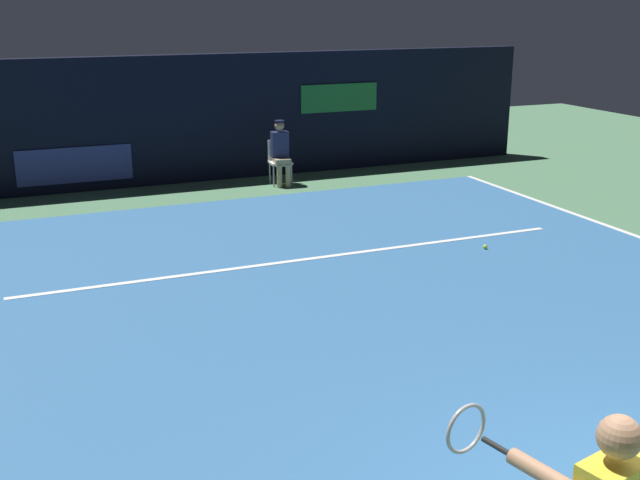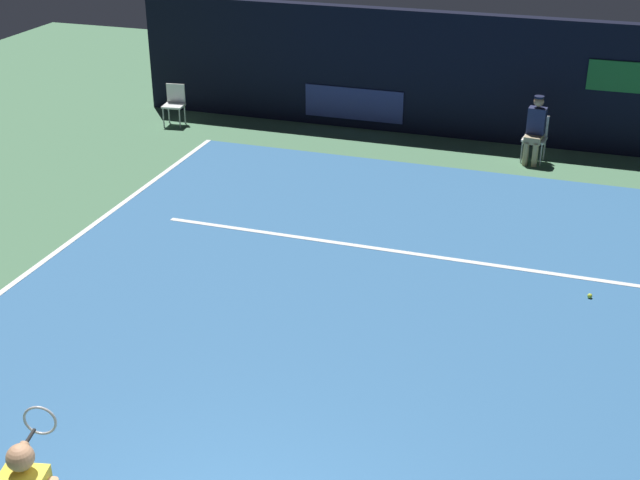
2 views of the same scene
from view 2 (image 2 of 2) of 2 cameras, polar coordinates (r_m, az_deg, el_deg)
The scene contains 8 objects.
ground_plane at distance 11.76m, azimuth 3.83°, elevation -5.32°, with size 30.94×30.94×0.00m, color #4C7A56.
court_surface at distance 11.75m, azimuth 3.83°, elevation -5.29°, with size 10.68×12.03×0.01m, color #336699.
line_sideline_right at distance 13.85m, azimuth -17.83°, elevation -1.47°, with size 0.10×12.03×0.01m, color white.
line_service at distance 13.55m, azimuth 6.12°, elevation -0.90°, with size 8.33×0.10×0.01m, color white.
back_wall at distance 18.53m, azimuth 10.39°, elevation 10.38°, with size 15.10×0.33×2.60m.
line_judge_on_chair at distance 17.54m, azimuth 13.92°, elevation 7.10°, with size 0.48×0.56×1.32m.
courtside_chair_near at distance 19.64m, azimuth -9.51°, elevation 8.90°, with size 0.49×0.47×0.88m.
tennis_ball at distance 12.81m, azimuth 17.26°, elevation -3.51°, with size 0.07×0.07×0.07m, color #CCE033.
Camera 2 is at (2.43, -4.78, 6.02)m, focal length 48.86 mm.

